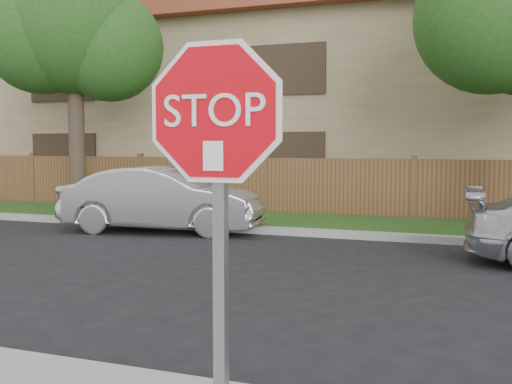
% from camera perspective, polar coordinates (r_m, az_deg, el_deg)
% --- Properties ---
extents(far_curb, '(70.00, 0.30, 0.15)m').
position_cam_1_polar(far_curb, '(12.67, 13.28, -4.20)').
color(far_curb, gray).
rests_on(far_curb, ground).
extents(grass_strip, '(70.00, 3.00, 0.12)m').
position_cam_1_polar(grass_strip, '(14.29, 14.08, -3.29)').
color(grass_strip, '#1E4714').
rests_on(grass_strip, ground).
extents(fence, '(70.00, 0.12, 1.60)m').
position_cam_1_polar(fence, '(15.80, 14.76, 0.14)').
color(fence, '#55341E').
rests_on(fence, ground).
extents(apartment_building, '(35.20, 9.20, 7.20)m').
position_cam_1_polar(apartment_building, '(21.39, 16.38, 8.56)').
color(apartment_building, '#8D7757').
rests_on(apartment_building, ground).
extents(tree_left, '(4.80, 3.90, 7.78)m').
position_cam_1_polar(tree_left, '(17.66, -17.16, 14.96)').
color(tree_left, '#382B21').
rests_on(tree_left, ground).
extents(stop_sign, '(1.01, 0.13, 2.55)m').
position_cam_1_polar(stop_sign, '(3.07, -3.75, 1.59)').
color(stop_sign, gray).
rests_on(stop_sign, sidewalk_near).
extents(sedan_left, '(4.65, 2.24, 1.47)m').
position_cam_1_polar(sedan_left, '(13.67, -8.88, -0.71)').
color(sedan_left, '#B0AFB4').
rests_on(sedan_left, ground).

